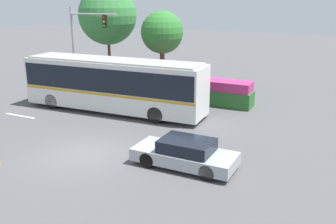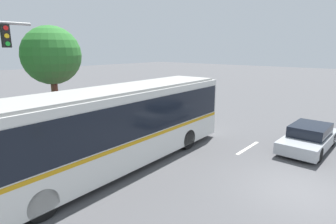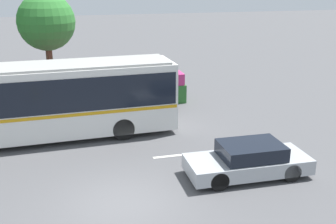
# 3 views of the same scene
# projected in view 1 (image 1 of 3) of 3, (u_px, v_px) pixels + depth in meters

# --- Properties ---
(ground_plane) EXTENTS (140.00, 140.00, 0.00)m
(ground_plane) POSITION_uv_depth(u_px,v_px,m) (84.00, 154.00, 17.63)
(ground_plane) COLOR #4C4C4F
(city_bus) EXTENTS (12.27, 3.06, 3.40)m
(city_bus) POSITION_uv_depth(u_px,v_px,m) (113.00, 82.00, 23.81)
(city_bus) COLOR silver
(city_bus) RESTS_ON ground
(sedan_foreground) EXTENTS (4.54, 1.89, 1.26)m
(sedan_foreground) POSITION_uv_depth(u_px,v_px,m) (185.00, 154.00, 16.18)
(sedan_foreground) COLOR #9EA3A8
(sedan_foreground) RESTS_ON ground
(traffic_light_pole) EXTENTS (4.14, 0.24, 6.47)m
(traffic_light_pole) POSITION_uv_depth(u_px,v_px,m) (83.00, 39.00, 28.10)
(traffic_light_pole) COLOR gray
(traffic_light_pole) RESTS_ON ground
(flowering_hedge) EXTENTS (10.10, 1.58, 1.72)m
(flowering_hedge) POSITION_uv_depth(u_px,v_px,m) (183.00, 89.00, 26.76)
(flowering_hedge) COLOR #286028
(flowering_hedge) RESTS_ON ground
(street_tree_left) EXTENTS (4.83, 4.83, 8.14)m
(street_tree_left) POSITION_uv_depth(u_px,v_px,m) (108.00, 15.00, 30.83)
(street_tree_left) COLOR brown
(street_tree_left) RESTS_ON ground
(street_tree_centre) EXTENTS (3.22, 3.22, 6.23)m
(street_tree_centre) POSITION_uv_depth(u_px,v_px,m) (162.00, 33.00, 28.14)
(street_tree_centre) COLOR brown
(street_tree_centre) RESTS_ON ground
(lane_stripe_near) EXTENTS (2.40, 0.16, 0.01)m
(lane_stripe_near) POSITION_uv_depth(u_px,v_px,m) (170.00, 141.00, 19.17)
(lane_stripe_near) COLOR silver
(lane_stripe_near) RESTS_ON ground
(lane_stripe_mid) EXTENTS (2.40, 0.16, 0.01)m
(lane_stripe_mid) POSITION_uv_depth(u_px,v_px,m) (20.00, 116.00, 23.36)
(lane_stripe_mid) COLOR silver
(lane_stripe_mid) RESTS_ON ground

